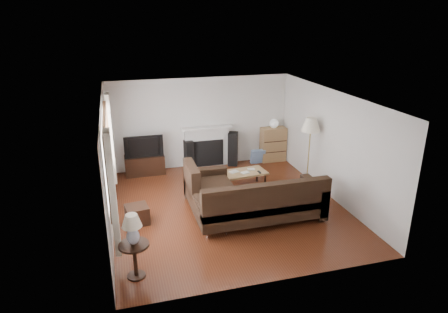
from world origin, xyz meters
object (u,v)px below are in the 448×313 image
object	(u,v)px
coffee_table	(244,180)
side_table	(135,260)
floor_lamp	(309,153)
sectional_sofa	(260,200)
tv_stand	(145,165)
bookshelf	(273,144)

from	to	relation	value
coffee_table	side_table	distance (m)	4.07
coffee_table	floor_lamp	world-z (taller)	floor_lamp
sectional_sofa	side_table	distance (m)	2.91
tv_stand	side_table	world-z (taller)	side_table
tv_stand	sectional_sofa	size ratio (longest dim) A/B	0.36
sectional_sofa	side_table	world-z (taller)	sectional_sofa
sectional_sofa	coffee_table	xyz separation A→B (m)	(0.21, 1.68, -0.25)
sectional_sofa	floor_lamp	world-z (taller)	floor_lamp
tv_stand	floor_lamp	size ratio (longest dim) A/B	0.59
floor_lamp	coffee_table	bearing A→B (deg)	166.78
bookshelf	floor_lamp	distance (m)	2.02
floor_lamp	side_table	world-z (taller)	floor_lamp
bookshelf	coffee_table	world-z (taller)	bookshelf
bookshelf	coffee_table	xyz separation A→B (m)	(-1.42, -1.62, -0.29)
tv_stand	side_table	bearing A→B (deg)	-96.87
bookshelf	coffee_table	distance (m)	2.17
bookshelf	sectional_sofa	xyz separation A→B (m)	(-1.63, -3.30, -0.03)
tv_stand	coffee_table	world-z (taller)	tv_stand
tv_stand	sectional_sofa	world-z (taller)	sectional_sofa
sectional_sofa	bookshelf	bearing A→B (deg)	63.69
bookshelf	sectional_sofa	distance (m)	3.68
tv_stand	sectional_sofa	bearing A→B (deg)	-57.38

